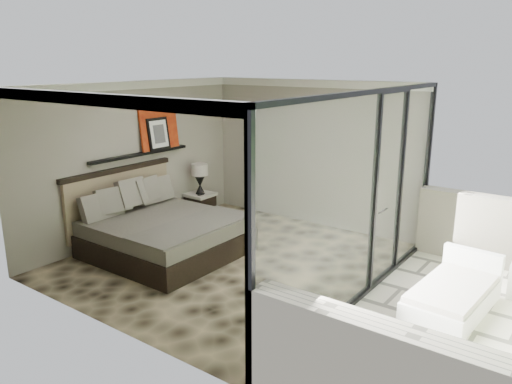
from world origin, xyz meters
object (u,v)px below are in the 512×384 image
Objects in this scene: table_lamp at (200,175)px; bed at (161,231)px; lounger at (453,295)px; nightstand at (200,205)px.

bed is at bearing -66.97° from table_lamp.
lounger is at bearing 10.82° from bed.
table_lamp is 0.38× the size of lounger.
table_lamp is (-0.76, 1.80, 0.54)m from bed.
lounger reaches higher than nightstand.
nightstand is 5.41m from lounger.
lounger is (5.32, -0.96, -0.07)m from nightstand.
nightstand is (-0.80, 1.82, -0.11)m from bed.
table_lamp is at bearing 113.03° from bed.
bed reaches higher than nightstand.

